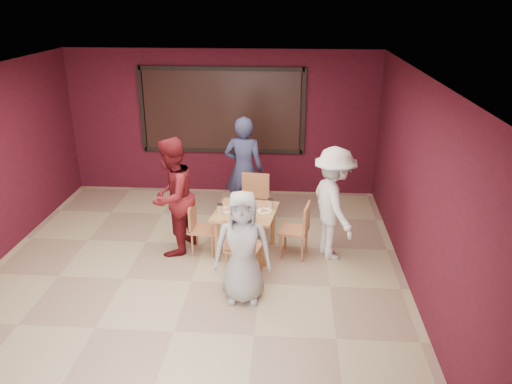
# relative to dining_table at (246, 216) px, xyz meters

# --- Properties ---
(floor) EXTENTS (7.00, 7.00, 0.00)m
(floor) POSITION_rel_dining_table_xyz_m (-0.68, -0.89, -0.62)
(floor) COLOR tan
(floor) RESTS_ON ground
(window_blinds) EXTENTS (3.00, 0.02, 1.50)m
(window_blinds) POSITION_rel_dining_table_xyz_m (-0.68, 2.56, 1.03)
(window_blinds) COLOR black
(dining_table) EXTENTS (1.01, 1.01, 0.86)m
(dining_table) POSITION_rel_dining_table_xyz_m (0.00, 0.00, 0.00)
(dining_table) COLOR #AF8F47
(dining_table) RESTS_ON floor
(chair_front) EXTENTS (0.55, 0.55, 0.95)m
(chair_front) POSITION_rel_dining_table_xyz_m (0.02, -0.78, -0.09)
(chair_front) COLOR #C5794C
(chair_front) RESTS_ON floor
(chair_back) EXTENTS (0.52, 0.52, 0.96)m
(chair_back) POSITION_rel_dining_table_xyz_m (0.07, 0.84, -0.08)
(chair_back) COLOR #C5794C
(chair_back) RESTS_ON floor
(chair_left) EXTENTS (0.41, 0.41, 0.80)m
(chair_left) POSITION_rel_dining_table_xyz_m (-0.70, -0.04, -0.17)
(chair_left) COLOR #C5794C
(chair_left) RESTS_ON floor
(chair_right) EXTENTS (0.49, 0.49, 0.85)m
(chair_right) POSITION_rel_dining_table_xyz_m (0.81, -0.05, -0.14)
(chair_right) COLOR #C5794C
(chair_right) RESTS_ON floor
(diner_front) EXTENTS (0.76, 0.52, 1.51)m
(diner_front) POSITION_rel_dining_table_xyz_m (0.08, -1.24, 0.13)
(diner_front) COLOR #ADADAD
(diner_front) RESTS_ON floor
(diner_back) EXTENTS (0.73, 0.52, 1.86)m
(diner_back) POSITION_rel_dining_table_xyz_m (-0.14, 1.22, 0.31)
(diner_back) COLOR #2F3253
(diner_back) RESTS_ON floor
(diner_left) EXTENTS (0.91, 1.04, 1.81)m
(diner_left) POSITION_rel_dining_table_xyz_m (-1.11, -0.01, 0.28)
(diner_left) COLOR maroon
(diner_left) RESTS_ON floor
(diner_right) EXTENTS (0.96, 1.26, 1.72)m
(diner_right) POSITION_rel_dining_table_xyz_m (1.31, -0.00, 0.23)
(diner_right) COLOR white
(diner_right) RESTS_ON floor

